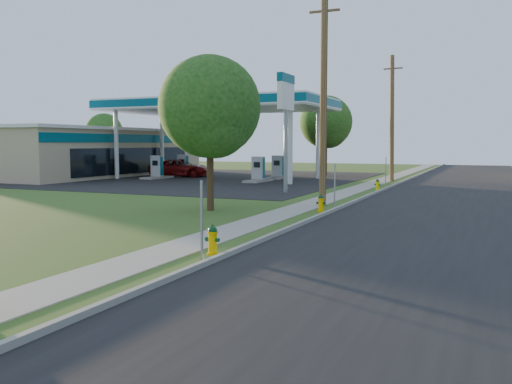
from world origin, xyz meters
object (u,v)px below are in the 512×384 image
(tree_back, at_px, (105,133))
(tree_verge, at_px, (211,111))
(fuel_pump_ne, at_px, (258,172))
(fuel_pump_se, at_px, (278,170))
(car_red, at_px, (180,168))
(hydrant_far, at_px, (377,185))
(utility_pole_mid, at_px, (324,98))
(tree_lot, at_px, (327,124))
(fuel_pump_nw, at_px, (157,170))
(hydrant_mid, at_px, (321,203))
(hydrant_near, at_px, (213,240))
(utility_pole_far, at_px, (392,118))
(price_pylon, at_px, (286,99))
(fuel_pump_sw, at_px, (183,168))

(tree_back, bearing_deg, tree_verge, -44.37)
(fuel_pump_ne, height_order, tree_back, tree_back)
(fuel_pump_se, relative_size, car_red, 0.60)
(fuel_pump_ne, relative_size, hydrant_far, 4.50)
(utility_pole_mid, height_order, fuel_pump_ne, utility_pole_mid)
(fuel_pump_se, xyz_separation_m, tree_lot, (2.14, 6.59, 3.91))
(utility_pole_mid, xyz_separation_m, fuel_pump_nw, (-17.90, 13.00, -4.23))
(hydrant_mid, bearing_deg, hydrant_near, -90.00)
(tree_verge, bearing_deg, hydrant_near, -61.43)
(utility_pole_mid, bearing_deg, hydrant_mid, -74.78)
(fuel_pump_ne, relative_size, fuel_pump_se, 1.00)
(fuel_pump_se, height_order, hydrant_far, fuel_pump_se)
(utility_pole_far, xyz_separation_m, tree_verge, (-3.81, -21.71, -0.55))
(fuel_pump_nw, distance_m, fuel_pump_ne, 9.00)
(fuel_pump_nw, height_order, hydrant_near, fuel_pump_nw)
(hydrant_near, bearing_deg, utility_pole_mid, 92.97)
(tree_lot, distance_m, hydrant_mid, 27.21)
(fuel_pump_nw, relative_size, hydrant_mid, 4.22)
(utility_pole_far, height_order, hydrant_far, utility_pole_far)
(car_red, bearing_deg, hydrant_near, -159.97)
(tree_verge, distance_m, car_red, 24.47)
(fuel_pump_se, bearing_deg, utility_pole_far, 6.41)
(utility_pole_mid, bearing_deg, fuel_pump_ne, 124.40)
(hydrant_mid, bearing_deg, fuel_pump_se, 116.29)
(utility_pole_mid, distance_m, car_red, 24.30)
(fuel_pump_nw, height_order, price_pylon, price_pylon)
(utility_pole_mid, xyz_separation_m, tree_verge, (-3.81, -3.71, -0.70))
(utility_pole_far, bearing_deg, price_pylon, -107.33)
(fuel_pump_ne, xyz_separation_m, car_red, (-8.74, 3.17, 0.02))
(fuel_pump_se, xyz_separation_m, tree_verge, (5.09, -20.71, 3.53))
(fuel_pump_sw, relative_size, hydrant_far, 4.50)
(tree_back, xyz_separation_m, hydrant_mid, (32.79, -26.30, -3.61))
(utility_pole_mid, bearing_deg, car_red, 137.48)
(tree_lot, xyz_separation_m, hydrant_near, (7.37, -35.42, -4.25))
(tree_verge, bearing_deg, hydrant_far, 70.91)
(tree_lot, bearing_deg, utility_pole_mid, -74.01)
(fuel_pump_se, relative_size, hydrant_mid, 4.22)
(fuel_pump_se, relative_size, price_pylon, 0.47)
(utility_pole_far, bearing_deg, hydrant_mid, -88.26)
(fuel_pump_sw, xyz_separation_m, fuel_pump_se, (9.00, 0.00, 0.00))
(utility_pole_far, distance_m, price_pylon, 13.11)
(price_pylon, height_order, car_red, price_pylon)
(fuel_pump_sw, relative_size, tree_back, 0.52)
(price_pylon, bearing_deg, tree_verge, -89.42)
(tree_back, bearing_deg, tree_lot, -1.03)
(hydrant_near, bearing_deg, fuel_pump_sw, 122.71)
(utility_pole_far, distance_m, tree_lot, 8.77)
(utility_pole_mid, xyz_separation_m, tree_back, (-32.18, 24.05, -0.97))
(fuel_pump_sw, bearing_deg, fuel_pump_nw, -90.00)
(fuel_pump_nw, xyz_separation_m, tree_back, (-14.28, 11.05, 3.26))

